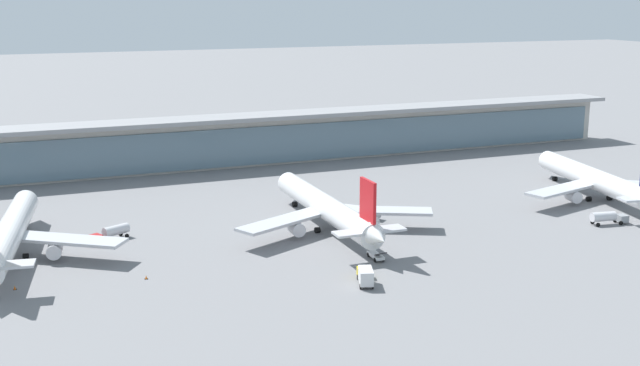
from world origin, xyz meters
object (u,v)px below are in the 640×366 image
object	(u,v)px
airliner_centre_stand	(327,208)
airliner_right_stand	(597,180)
airliner_left_stand	(9,234)
service_truck_under_wing_white	(376,255)
service_truck_mid_apron_grey	(607,217)
service_truck_on_taxiway_yellow	(365,275)
safety_cone_bravo	(146,277)
service_truck_at_far_stand_red	(112,232)
safety_cone_charlie	(15,288)
service_truck_by_tail_grey	(360,211)

from	to	relation	value
airliner_centre_stand	airliner_right_stand	distance (m)	72.27
airliner_left_stand	airliner_right_stand	size ratio (longest dim) A/B	1.00
airliner_left_stand	service_truck_under_wing_white	size ratio (longest dim) A/B	8.45
service_truck_mid_apron_grey	service_truck_on_taxiway_yellow	xyz separation A→B (m)	(-65.85, -13.89, -0.02)
airliner_right_stand	safety_cone_bravo	world-z (taller)	airliner_right_stand
service_truck_mid_apron_grey	service_truck_on_taxiway_yellow	distance (m)	67.30
airliner_right_stand	service_truck_on_taxiway_yellow	xyz separation A→B (m)	(-79.06, -32.80, -3.19)
service_truck_mid_apron_grey	service_truck_on_taxiway_yellow	size ratio (longest dim) A/B	1.15
airliner_right_stand	service_truck_at_far_stand_red	size ratio (longest dim) A/B	6.65
service_truck_on_taxiway_yellow	safety_cone_charlie	xyz separation A→B (m)	(-57.21, 20.48, -1.37)
airliner_right_stand	airliner_centre_stand	bearing A→B (deg)	179.34
airliner_centre_stand	service_truck_under_wing_white	size ratio (longest dim) A/B	8.46
airliner_centre_stand	airliner_right_stand	world-z (taller)	same
service_truck_under_wing_white	service_truck_mid_apron_grey	distance (m)	58.15
service_truck_under_wing_white	airliner_left_stand	bearing A→B (deg)	157.26
service_truck_by_tail_grey	service_truck_at_far_stand_red	xyz separation A→B (m)	(-54.82, 4.17, 0.00)
airliner_centre_stand	safety_cone_charlie	xyz separation A→B (m)	(-64.00, -13.16, -4.56)
service_truck_at_far_stand_red	safety_cone_bravo	world-z (taller)	service_truck_at_far_stand_red
service_truck_under_wing_white	safety_cone_charlie	world-z (taller)	service_truck_under_wing_white
airliner_left_stand	airliner_centre_stand	world-z (taller)	same
service_truck_mid_apron_grey	safety_cone_charlie	xyz separation A→B (m)	(-123.06, 6.59, -1.39)
airliner_centre_stand	service_truck_on_taxiway_yellow	world-z (taller)	airliner_centre_stand
airliner_left_stand	safety_cone_charlie	bearing A→B (deg)	-89.77
safety_cone_charlie	service_truck_under_wing_white	bearing A→B (deg)	-7.90
service_truck_by_tail_grey	airliner_left_stand	bearing A→B (deg)	-179.53
service_truck_on_taxiway_yellow	safety_cone_charlie	world-z (taller)	service_truck_on_taxiway_yellow
service_truck_at_far_stand_red	airliner_left_stand	bearing A→B (deg)	-166.37
service_truck_at_far_stand_red	service_truck_mid_apron_grey	bearing A→B (deg)	-15.99
airliner_left_stand	service_truck_under_wing_white	xyz separation A→B (m)	(65.04, -27.27, -4.07)
airliner_left_stand	safety_cone_charlie	distance (m)	18.81
airliner_right_stand	service_truck_under_wing_white	world-z (taller)	airliner_right_stand
safety_cone_charlie	airliner_centre_stand	bearing A→B (deg)	11.62
service_truck_under_wing_white	service_truck_by_tail_grey	xyz separation A→B (m)	(9.49, 27.87, 0.90)
airliner_right_stand	service_truck_at_far_stand_red	world-z (taller)	airliner_right_stand
service_truck_mid_apron_grey	service_truck_by_tail_grey	distance (m)	54.87
service_truck_under_wing_white	service_truck_mid_apron_grey	bearing A→B (deg)	2.39
service_truck_on_taxiway_yellow	safety_cone_bravo	world-z (taller)	service_truck_on_taxiway_yellow
service_truck_under_wing_white	airliner_centre_stand	bearing A→B (deg)	92.50
airliner_left_stand	service_truck_mid_apron_grey	xyz separation A→B (m)	(123.13, -24.85, -3.17)
service_truck_at_far_stand_red	safety_cone_charlie	distance (m)	30.30
airliner_right_stand	service_truck_on_taxiway_yellow	world-z (taller)	airliner_right_stand
airliner_centre_stand	safety_cone_bravo	world-z (taller)	airliner_centre_stand
service_truck_at_far_stand_red	safety_cone_charlie	xyz separation A→B (m)	(-19.64, -23.03, -1.39)
airliner_left_stand	safety_cone_bravo	world-z (taller)	airliner_left_stand
airliner_centre_stand	safety_cone_charlie	bearing A→B (deg)	-168.38
airliner_centre_stand	service_truck_at_far_stand_red	distance (m)	45.56
safety_cone_charlie	safety_cone_bravo	bearing A→B (deg)	-8.43
airliner_right_stand	service_truck_by_tail_grey	distance (m)	62.24
airliner_centre_stand	service_truck_at_far_stand_red	xyz separation A→B (m)	(-44.36, 9.87, -3.17)
airliner_left_stand	service_truck_by_tail_grey	world-z (taller)	airliner_left_stand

